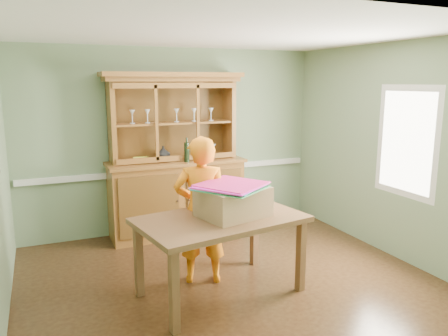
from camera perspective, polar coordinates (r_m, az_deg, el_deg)
name	(u,v)px	position (r m, az deg, el deg)	size (l,w,h in m)	color
floor	(227,279)	(5.13, 0.43, -14.34)	(4.50, 4.50, 0.00)	#492E17
ceiling	(228,33)	(4.65, 0.48, 17.22)	(4.50, 4.50, 0.00)	white
wall_back	(174,140)	(6.57, -6.58, 3.59)	(4.50, 4.50, 0.00)	gray
wall_right	(388,150)	(5.97, 20.68, 2.17)	(4.00, 4.00, 0.00)	gray
wall_front	(348,214)	(3.03, 15.87, -5.76)	(4.50, 4.50, 0.00)	gray
chair_rail	(175,170)	(6.62, -6.43, -0.30)	(4.41, 0.05, 0.08)	silver
window_panel	(406,142)	(5.72, 22.71, 3.19)	(0.03, 0.96, 1.36)	silver
china_hutch	(176,179)	(6.39, -6.33, -1.45)	(1.99, 0.66, 2.34)	brown
dining_table	(221,226)	(4.56, -0.44, -7.63)	(1.82, 1.27, 0.84)	brown
cardboard_box	(233,202)	(4.53, 1.18, -4.41)	(0.66, 0.53, 0.31)	#906A4A
kite_stack	(231,186)	(4.45, 0.89, -2.36)	(0.83, 0.83, 0.04)	#35B55C
person	(201,210)	(4.82, -2.99, -5.54)	(0.60, 0.39, 1.65)	orange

